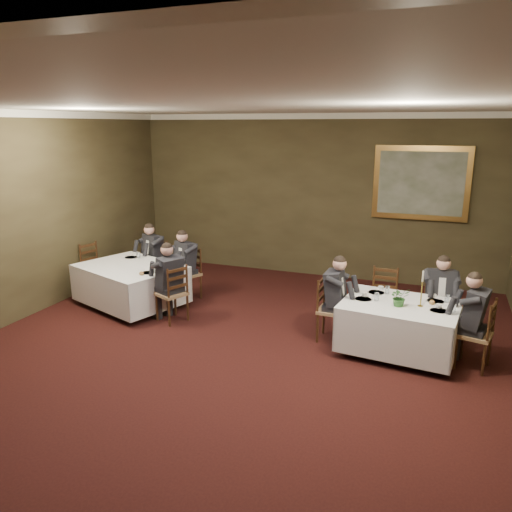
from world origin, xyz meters
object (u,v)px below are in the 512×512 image
Objects in this scene: chair_main_backright at (437,320)px; candlestick at (421,293)px; diner_sec_backright at (187,273)px; diner_main_endleft at (333,309)px; chair_sec_endleft at (96,279)px; painting at (421,183)px; chair_sec_endright at (173,305)px; chair_sec_backright at (188,284)px; diner_main_endright at (475,333)px; diner_sec_endright at (172,292)px; table_second at (131,282)px; centerpiece at (400,296)px; chair_main_endright at (474,348)px; chair_main_endleft at (331,322)px; diner_sec_backleft at (154,264)px; chair_sec_backleft at (155,274)px; table_main at (399,324)px; diner_main_backright at (438,307)px; chair_main_backleft at (382,311)px.

chair_main_backright is 1.07m from candlestick.
diner_sec_backright is 4.45m from candlestick.
diner_main_endleft is 4.96m from chair_sec_endleft.
chair_sec_endleft is 6.76m from painting.
chair_sec_backright is at bearing 40.26° from chair_sec_endright.
chair_main_backright is at bearing 42.46° from diner_main_endright.
chair_sec_backright is 1.00× the size of chair_sec_endright.
chair_sec_backright is 0.74× the size of diner_sec_endright.
centerpiece is (4.81, -0.43, 0.46)m from table_second.
chair_main_endright is at bearing -167.38° from diner_sec_backright.
chair_main_endleft is 0.74× the size of diner_main_endleft.
diner_main_endleft is 4.15m from diner_sec_backleft.
diner_main_endleft reaches higher than table_second.
chair_sec_endleft is at bearing 58.28° from chair_sec_backleft.
chair_main_endright is 6.17m from chair_sec_backleft.
table_main is at bearing 97.47° from diner_main_endright.
chair_sec_backright is at bearing -149.64° from painting.
diner_main_backright is at bearing 114.31° from diner_main_endleft.
diner_main_endleft is 2.03m from diner_main_endright.
chair_main_endright is at bearing -170.45° from chair_sec_backleft.
diner_sec_backright is (0.93, -0.34, 0.00)m from diner_sec_backleft.
chair_sec_backright is (-5.05, 1.16, 0.00)m from chair_main_endright.
diner_sec_backright is at bearing -11.54° from diner_main_backright.
diner_main_backright is at bearing -53.85° from diner_sec_endright.
table_main is 1.30× the size of diner_main_backright.
chair_sec_endleft is (-2.19, 0.79, -0.23)m from diner_sec_endright.
chair_main_backleft is 3.53m from diner_sec_endright.
diner_sec_endright is at bearing 17.14° from chair_main_backleft.
painting is at bearing -22.09° from diner_sec_endright.
diner_sec_backleft is 1.35× the size of chair_sec_backright.
chair_sec_backright reaches higher than table_main.
diner_sec_backleft reaches higher than centerpiece.
chair_sec_endleft is (-5.92, 0.72, -0.17)m from table_main.
chair_sec_endleft is (-4.90, 0.60, 0.00)m from chair_main_endleft.
chair_sec_endleft is at bearing 173.10° from table_main.
painting is (4.96, 2.02, 1.86)m from chair_sec_backleft.
chair_main_backleft is 0.74× the size of diner_main_endleft.
table_main is at bearing 177.30° from candlestick.
diner_main_endright is (2.03, -0.23, 0.23)m from chair_main_endleft.
chair_main_backright is at bearing -162.55° from diner_sec_backleft.
chair_sec_endright is at bearing 85.24° from chair_sec_endleft.
chair_main_endleft and chair_sec_backright have the same top height.
chair_sec_backright is (-3.01, 0.93, 0.00)m from chair_main_endleft.
diner_sec_endright reaches higher than chair_sec_backleft.
chair_main_backleft is 1.00× the size of chair_main_endright.
chair_main_endleft is 0.23m from diner_main_endleft.
centerpiece reaches higher than chair_sec_endleft.
diner_main_backright is (0.00, -0.01, 0.23)m from chair_main_backright.
chair_sec_endright is 3.43× the size of centerpiece.
table_main is at bearing 84.77° from diner_main_endleft.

